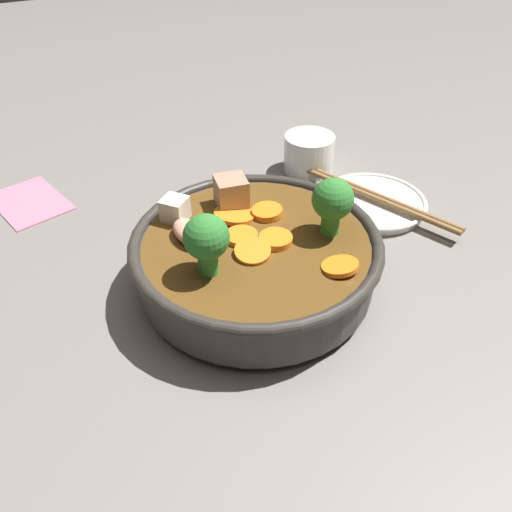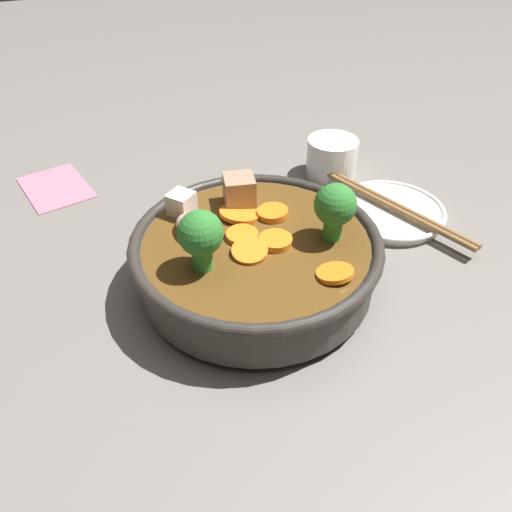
% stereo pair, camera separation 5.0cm
% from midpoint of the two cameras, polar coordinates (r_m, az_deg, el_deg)
% --- Properties ---
extents(ground_plane, '(3.00, 3.00, 0.00)m').
position_cam_midpoint_polar(ground_plane, '(0.53, 2.73, -3.41)').
color(ground_plane, slate).
extents(stirfry_bowl, '(0.25, 0.25, 0.12)m').
position_cam_midpoint_polar(stirfry_bowl, '(0.50, 2.86, 0.15)').
color(stirfry_bowl, '#38332D').
rests_on(stirfry_bowl, ground_plane).
extents(side_saucer, '(0.14, 0.14, 0.01)m').
position_cam_midpoint_polar(side_saucer, '(0.65, 17.24, 4.86)').
color(side_saucer, white).
rests_on(side_saucer, ground_plane).
extents(tea_cup, '(0.07, 0.07, 0.05)m').
position_cam_midpoint_polar(tea_cup, '(0.72, 10.67, 11.00)').
color(tea_cup, white).
rests_on(tea_cup, ground_plane).
extents(napkin, '(0.13, 0.10, 0.00)m').
position_cam_midpoint_polar(napkin, '(0.73, -20.12, 7.35)').
color(napkin, '#D16B84').
rests_on(napkin, ground_plane).
extents(chopsticks_pair, '(0.23, 0.09, 0.01)m').
position_cam_midpoint_polar(chopsticks_pair, '(0.65, 17.40, 5.55)').
color(chopsticks_pair, olive).
rests_on(chopsticks_pair, side_saucer).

